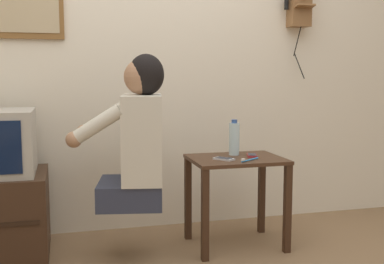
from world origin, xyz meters
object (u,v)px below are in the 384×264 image
Objects in this scene: person at (138,137)px; cell_phone_held at (224,159)px; cell_phone_spare at (252,155)px; water_bottle at (234,138)px; toothbrush at (249,160)px.

person reaches higher than cell_phone_held.
cell_phone_spare is (0.21, 0.08, 0.00)m from cell_phone_held.
person is 6.40× the size of cell_phone_held.
cell_phone_spare is 0.60× the size of water_bottle.
person is at bearing -166.15° from water_bottle.
toothbrush is at bearing -87.48° from water_bottle.
cell_phone_held is (0.52, 0.00, -0.15)m from person.
cell_phone_held is 0.22m from water_bottle.
person is at bearing -155.33° from cell_phone_spare.
cell_phone_held and cell_phone_spare have the same top height.
cell_phone_spare is 0.17m from toothbrush.
person is 0.66m from water_bottle.
water_bottle is at bearing -65.22° from person.
water_bottle is at bearing 14.62° from cell_phone_held.
person is at bearing 143.20° from cell_phone_held.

